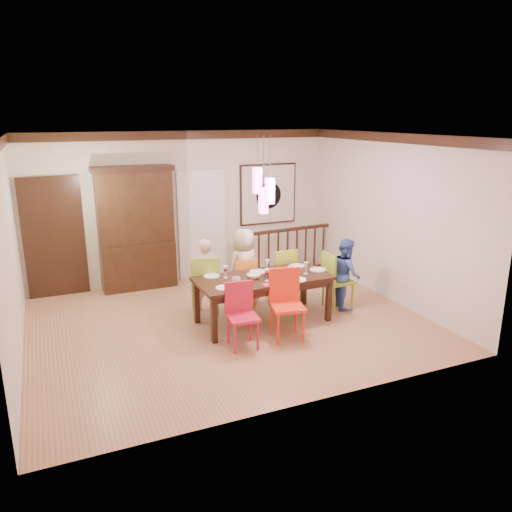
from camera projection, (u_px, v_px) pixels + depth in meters
name	position (u px, v px, depth m)	size (l,w,h in m)	color
floor	(229.00, 323.00, 7.93)	(6.00, 6.00, 0.00)	#A67250
ceiling	(226.00, 136.00, 7.14)	(6.00, 6.00, 0.00)	white
wall_back	(184.00, 207.00, 9.74)	(6.00, 6.00, 0.00)	beige
wall_left	(8.00, 256.00, 6.39)	(5.00, 5.00, 0.00)	beige
wall_right	(390.00, 218.00, 8.68)	(5.00, 5.00, 0.00)	beige
crown_molding	(226.00, 141.00, 7.16)	(6.00, 5.00, 0.16)	black
panel_door	(54.00, 239.00, 8.89)	(1.04, 0.07, 2.24)	black
white_doorway	(202.00, 226.00, 9.95)	(0.97, 0.05, 2.22)	silver
painting	(268.00, 194.00, 10.35)	(1.25, 0.06, 1.25)	black
pendant_cluster	(263.00, 190.00, 7.41)	(0.27, 0.21, 1.14)	#FE4CBE
dining_table	(263.00, 282.00, 7.80)	(2.12, 1.00, 0.75)	black
chair_far_left	(205.00, 280.00, 8.15)	(0.54, 0.54, 1.01)	#7DA92A
chair_far_mid	(243.00, 278.00, 8.54)	(0.41, 0.41, 0.87)	orange
chair_far_right	(280.00, 271.00, 8.76)	(0.46, 0.46, 0.96)	#9EBE24
chair_near_left	(243.00, 312.00, 6.97)	(0.45, 0.45, 0.92)	red
chair_near_mid	(288.00, 301.00, 7.22)	(0.55, 0.55, 1.03)	red
chair_end_right	(338.00, 276.00, 8.42)	(0.45, 0.45, 0.98)	#82A224
china_hutch	(136.00, 228.00, 9.27)	(1.46, 0.46, 2.31)	black
balustrade	(288.00, 250.00, 10.28)	(2.31, 0.25, 0.96)	black
person_far_left	(205.00, 274.00, 8.34)	(0.45, 0.29, 1.23)	#F0B6C5
person_far_mid	(244.00, 267.00, 8.52)	(0.66, 0.43, 1.35)	beige
person_end_right	(346.00, 273.00, 8.43)	(0.58, 0.45, 1.20)	#3C5BAA
serving_bowl	(275.00, 274.00, 7.79)	(0.33, 0.33, 0.08)	gold
small_bowl	(254.00, 276.00, 7.70)	(0.21, 0.21, 0.07)	white
cup_left	(236.00, 280.00, 7.46)	(0.13, 0.13, 0.10)	silver
cup_right	(290.00, 268.00, 8.06)	(0.09, 0.09, 0.09)	silver
plate_far_left	(212.00, 276.00, 7.80)	(0.26, 0.26, 0.01)	white
plate_far_mid	(258.00, 272.00, 8.02)	(0.26, 0.26, 0.01)	white
plate_far_right	(297.00, 266.00, 8.32)	(0.26, 0.26, 0.01)	white
plate_near_left	(224.00, 288.00, 7.27)	(0.26, 0.26, 0.01)	white
plate_near_mid	(298.00, 280.00, 7.62)	(0.26, 0.26, 0.01)	white
plate_end_right	(318.00, 269.00, 8.13)	(0.26, 0.26, 0.01)	white
wine_glass_a	(225.00, 272.00, 7.72)	(0.08, 0.08, 0.19)	#590C19
wine_glass_b	(267.00, 265.00, 8.05)	(0.08, 0.08, 0.19)	silver
wine_glass_c	(267.00, 275.00, 7.56)	(0.08, 0.08, 0.19)	#590C19
wine_glass_d	(306.00, 268.00, 7.91)	(0.08, 0.08, 0.19)	silver
napkin	(269.00, 285.00, 7.39)	(0.18, 0.14, 0.01)	#D83359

